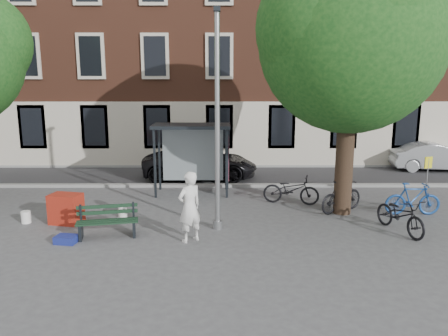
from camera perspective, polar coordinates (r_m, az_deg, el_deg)
name	(u,v)px	position (r m, az deg, el deg)	size (l,w,h in m)	color
ground	(218,229)	(12.77, -0.83, -7.91)	(90.00, 90.00, 0.00)	#4C4C4F
road	(219,176)	(19.50, -0.62, -1.04)	(40.00, 4.00, 0.01)	#28282B
curb_near	(219,185)	(17.54, -0.67, -2.29)	(40.00, 0.25, 0.12)	gray
curb_far	(220,166)	(21.45, -0.59, 0.26)	(40.00, 0.25, 0.12)	gray
building_row	(220,28)	(25.19, -0.56, 17.79)	(30.00, 8.00, 14.00)	brown
lamppost	(217,133)	(12.13, -0.87, 4.59)	(0.28, 0.35, 6.11)	#9EA0A3
tree_right	(353,32)	(14.04, 16.52, 16.66)	(5.76, 5.60, 8.20)	black
bus_shelter	(202,143)	(16.33, -2.84, 3.30)	(2.85, 1.45, 2.62)	#1E2328
painter	(190,207)	(11.56, -4.51, -5.08)	(0.69, 0.46, 1.90)	white
bench	(108,223)	(12.45, -14.97, -6.93)	(1.72, 0.84, 0.85)	#1E2328
bike_a	(291,190)	(15.27, 8.75, -2.80)	(0.67, 1.93, 1.01)	black
bike_b	(413,199)	(15.09, 23.44, -3.73)	(0.49, 1.75, 1.05)	#1A4590
bike_c	(400,215)	(13.27, 22.04, -5.69)	(0.68, 1.95, 1.03)	black
bike_d	(342,196)	(14.67, 15.11, -3.55)	(0.50, 1.78, 1.07)	black
car_dark	(200,163)	(18.97, -3.14, 0.67)	(2.27, 4.92, 1.37)	black
car_silver	(435,157)	(22.87, 25.83, 1.33)	(1.39, 3.99, 1.31)	#9FA2A6
red_stand	(66,209)	(13.91, -19.93, -5.03)	(0.90, 0.60, 0.90)	#A32515
blue_crate	(66,239)	(12.39, -19.90, -8.75)	(0.55, 0.40, 0.20)	navy
bucket_a	(26,217)	(14.48, -24.45, -5.86)	(0.28, 0.28, 0.36)	white
bucket_b	(64,206)	(15.25, -20.14, -4.68)	(0.28, 0.28, 0.36)	white
bucket_c	(123,211)	(14.13, -13.10, -5.52)	(0.28, 0.28, 0.36)	white
notice_sign	(428,172)	(16.08, 25.05, -0.45)	(0.29, 0.12, 1.72)	#9EA0A3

